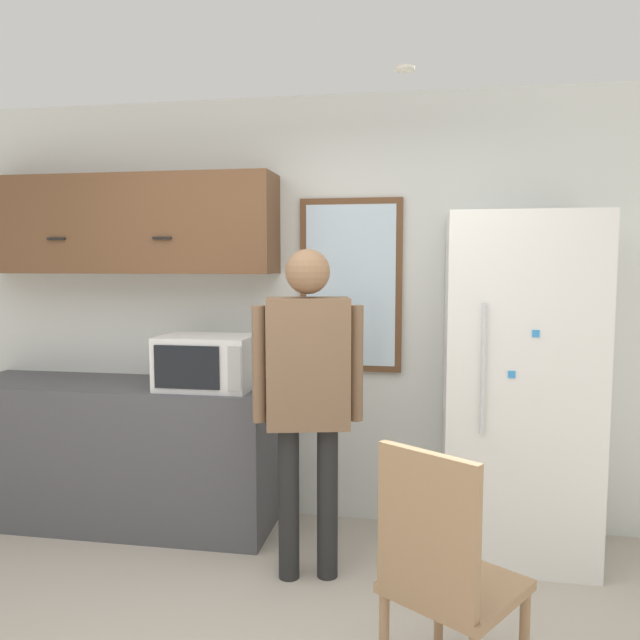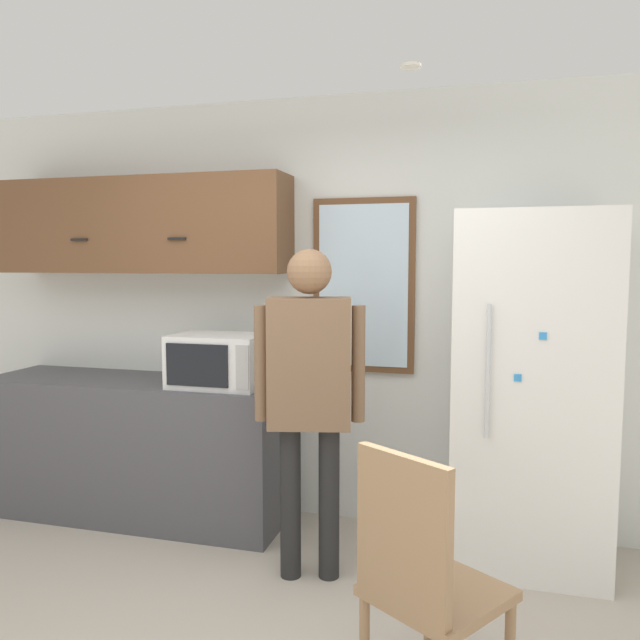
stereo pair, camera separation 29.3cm
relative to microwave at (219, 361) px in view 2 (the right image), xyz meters
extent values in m
cube|color=silver|center=(0.58, 0.41, 0.28)|extent=(6.00, 0.06, 2.70)
cube|color=#4C4C51|center=(-0.63, 0.07, -0.61)|extent=(1.99, 0.62, 0.91)
cube|color=brown|center=(-0.63, 0.21, 0.84)|extent=(1.99, 0.35, 0.61)
cube|color=black|center=(-0.97, 0.02, 0.74)|extent=(0.12, 0.01, 0.01)
cube|color=black|center=(-0.28, 0.02, 0.74)|extent=(0.12, 0.01, 0.01)
cube|color=white|center=(0.00, 0.00, 0.00)|extent=(0.56, 0.38, 0.32)
cube|color=black|center=(-0.05, -0.19, 0.00)|extent=(0.39, 0.01, 0.25)
cube|color=#B2B2B2|center=(0.23, -0.19, 0.00)|extent=(0.08, 0.01, 0.26)
cylinder|color=black|center=(0.60, -0.44, -0.66)|extent=(0.11, 0.11, 0.81)
cylinder|color=black|center=(0.80, -0.40, -0.66)|extent=(0.11, 0.11, 0.81)
cube|color=brown|center=(0.70, -0.42, 0.08)|extent=(0.46, 0.31, 0.67)
sphere|color=#8C6647|center=(0.70, -0.42, 0.55)|extent=(0.23, 0.23, 0.23)
cylinder|color=brown|center=(0.46, -0.48, 0.08)|extent=(0.07, 0.07, 0.60)
cylinder|color=brown|center=(0.95, -0.36, 0.08)|extent=(0.07, 0.07, 0.60)
cube|color=white|center=(1.81, 0.06, -0.10)|extent=(0.81, 0.63, 1.93)
cylinder|color=silver|center=(1.59, -0.28, 0.06)|extent=(0.02, 0.02, 0.68)
cube|color=#338CDB|center=(1.73, -0.27, 0.03)|extent=(0.04, 0.01, 0.04)
cube|color=#338CDB|center=(1.85, -0.27, 0.24)|extent=(0.04, 0.01, 0.04)
cube|color=#997551|center=(1.43, -1.19, -0.64)|extent=(0.62, 0.62, 0.04)
cylinder|color=#997551|center=(1.37, -0.92, -0.86)|extent=(0.04, 0.04, 0.41)
cube|color=#997551|center=(1.31, -1.36, -0.34)|extent=(0.36, 0.26, 0.56)
cube|color=brown|center=(0.83, 0.37, 0.45)|extent=(0.64, 0.04, 1.09)
cube|color=silver|center=(0.83, 0.35, 0.45)|extent=(0.56, 0.01, 1.01)
cylinder|color=white|center=(1.16, -0.12, 1.61)|extent=(0.11, 0.11, 0.01)
camera|label=1|loc=(1.30, -3.53, 0.60)|focal=35.00mm
camera|label=2|loc=(1.59, -3.47, 0.60)|focal=35.00mm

